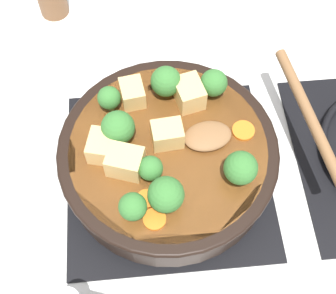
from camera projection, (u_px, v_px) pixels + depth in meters
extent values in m
plane|color=silver|center=(168.00, 174.00, 0.73)|extent=(2.40, 2.40, 0.00)
cube|color=black|center=(168.00, 173.00, 0.73)|extent=(0.31, 0.31, 0.01)
torus|color=black|center=(168.00, 168.00, 0.71)|extent=(0.24, 0.24, 0.01)
cube|color=black|center=(168.00, 168.00, 0.71)|extent=(0.01, 0.23, 0.01)
cube|color=black|center=(168.00, 168.00, 0.71)|extent=(0.23, 0.01, 0.01)
cylinder|color=black|center=(168.00, 157.00, 0.68)|extent=(0.31, 0.31, 0.06)
cylinder|color=brown|center=(168.00, 156.00, 0.68)|extent=(0.28, 0.28, 0.05)
torus|color=black|center=(168.00, 148.00, 0.66)|extent=(0.31, 0.31, 0.01)
ellipsoid|color=brown|center=(208.00, 136.00, 0.65)|extent=(0.06, 0.07, 0.01)
cylinder|color=brown|center=(309.00, 114.00, 0.67)|extent=(0.23, 0.05, 0.02)
cube|color=#DBB770|center=(189.00, 93.00, 0.67)|extent=(0.05, 0.05, 0.04)
cube|color=#DBB770|center=(132.00, 93.00, 0.68)|extent=(0.04, 0.04, 0.03)
cube|color=#DBB770|center=(165.00, 135.00, 0.64)|extent=(0.04, 0.05, 0.03)
cube|color=#DBB770|center=(125.00, 162.00, 0.62)|extent=(0.05, 0.06, 0.04)
cube|color=#DBB770|center=(102.00, 144.00, 0.64)|extent=(0.05, 0.04, 0.03)
cylinder|color=#709956|center=(166.00, 91.00, 0.69)|extent=(0.01, 0.01, 0.01)
sphere|color=#387533|center=(166.00, 81.00, 0.67)|extent=(0.04, 0.04, 0.04)
cylinder|color=#709956|center=(238.00, 176.00, 0.62)|extent=(0.01, 0.01, 0.01)
sphere|color=#387533|center=(241.00, 168.00, 0.60)|extent=(0.05, 0.05, 0.05)
cylinder|color=#709956|center=(213.00, 91.00, 0.69)|extent=(0.01, 0.01, 0.01)
sphere|color=#387533|center=(214.00, 83.00, 0.67)|extent=(0.04, 0.04, 0.04)
cylinder|color=#709956|center=(134.00, 212.00, 0.60)|extent=(0.01, 0.01, 0.01)
sphere|color=#387533|center=(133.00, 207.00, 0.58)|extent=(0.04, 0.04, 0.04)
cylinder|color=#709956|center=(151.00, 174.00, 0.63)|extent=(0.01, 0.01, 0.01)
sphere|color=#387533|center=(150.00, 168.00, 0.61)|extent=(0.03, 0.03, 0.03)
cylinder|color=#709956|center=(120.00, 136.00, 0.65)|extent=(0.01, 0.01, 0.01)
sphere|color=#387533|center=(118.00, 127.00, 0.63)|extent=(0.05, 0.05, 0.05)
cylinder|color=#709956|center=(111.00, 105.00, 0.68)|extent=(0.01, 0.01, 0.01)
sphere|color=#387533|center=(109.00, 98.00, 0.66)|extent=(0.03, 0.03, 0.03)
cylinder|color=#709956|center=(166.00, 202.00, 0.61)|extent=(0.01, 0.01, 0.01)
sphere|color=#387533|center=(166.00, 195.00, 0.59)|extent=(0.05, 0.05, 0.05)
cylinder|color=orange|center=(147.00, 199.00, 0.61)|extent=(0.03, 0.03, 0.01)
cylinder|color=orange|center=(155.00, 219.00, 0.60)|extent=(0.03, 0.03, 0.01)
cylinder|color=orange|center=(243.00, 131.00, 0.66)|extent=(0.03, 0.03, 0.01)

